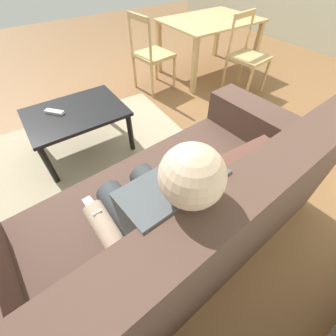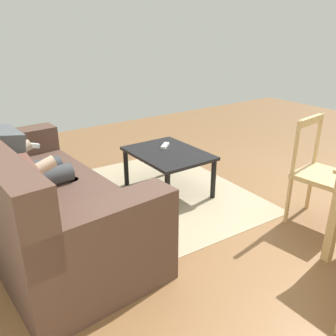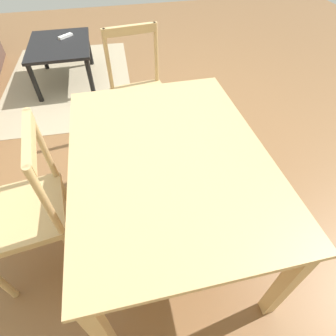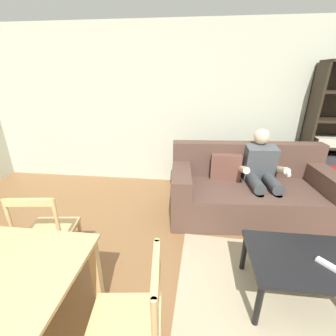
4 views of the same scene
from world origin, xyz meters
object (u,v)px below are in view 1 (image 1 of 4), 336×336
Objects in this scene: dining_table at (210,27)px; dining_chair_facing_couch at (152,55)px; coffee_table at (77,117)px; tv_remote at (54,112)px; couch at (176,219)px; person_lounging at (158,212)px; dining_chair_near_wall at (247,56)px.

dining_table is 0.98m from dining_chair_facing_couch.
coffee_table is at bearing 17.59° from dining_table.
tv_remote is 0.13× the size of dining_table.
dining_chair_facing_couch is (-1.23, -0.69, 0.07)m from coffee_table.
couch is at bearing 61.74° from dining_chair_facing_couch.
couch is 1.44m from tv_remote.
couch is 2.31m from dining_chair_facing_couch.
person_lounging is 2.58m from dining_chair_near_wall.
couch is 1.90× the size of person_lounging.
dining_chair_facing_couch is (-1.39, -0.62, 0.00)m from tv_remote.
dining_chair_facing_couch is (0.96, 0.00, -0.16)m from dining_table.
couch is at bearing 96.01° from coffee_table.
coffee_table is at bearing -83.99° from couch.
dining_chair_facing_couch reaches higher than tv_remote.
dining_table is 1.41× the size of dining_chair_near_wall.
couch reaches higher than dining_chair_facing_couch.
person_lounging reaches higher than dining_table.
dining_chair_near_wall is (-2.20, -1.34, -0.14)m from person_lounging.
dining_table is at bearing -162.41° from coffee_table.
couch is 2.91m from dining_table.
tv_remote is at bearing -84.07° from person_lounging.
dining_chair_facing_couch reaches higher than dining_table.
couch is 2.37× the size of dining_chair_facing_couch.
dining_table is (-2.20, -2.08, 0.02)m from person_lounging.
person_lounging is (0.14, 0.04, 0.26)m from couch.
tv_remote is 1.52m from dining_chair_facing_couch.
tv_remote is at bearing 14.96° from dining_table.
dining_chair_near_wall reaches higher than coffee_table.
couch is 1.69× the size of dining_table.
tv_remote is 0.19× the size of dining_chair_facing_couch.
coffee_table is at bearing 29.34° from dining_chair_facing_couch.
dining_chair_near_wall is at bearing 179.09° from coffee_table.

